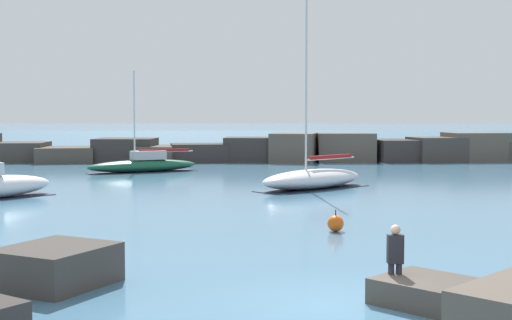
{
  "coord_description": "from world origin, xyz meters",
  "views": [
    {
      "loc": [
        -2.21,
        -15.67,
        4.23
      ],
      "look_at": [
        -1.44,
        31.07,
        1.19
      ],
      "focal_mm": 50.0,
      "sensor_mm": 36.0,
      "label": 1
    }
  ],
  "objects_px": {
    "sailboat_moored_1": "(313,178)",
    "sailboat_moored_4": "(144,164)",
    "mooring_buoy_orange_near": "(336,223)",
    "person_on_rocks": "(395,258)"
  },
  "relations": [
    {
      "from": "sailboat_moored_4",
      "to": "person_on_rocks",
      "type": "distance_m",
      "value": 37.39
    },
    {
      "from": "sailboat_moored_1",
      "to": "person_on_rocks",
      "type": "bearing_deg",
      "value": -91.06
    },
    {
      "from": "person_on_rocks",
      "to": "mooring_buoy_orange_near",
      "type": "bearing_deg",
      "value": 90.9
    },
    {
      "from": "sailboat_moored_1",
      "to": "sailboat_moored_4",
      "type": "height_order",
      "value": "sailboat_moored_1"
    },
    {
      "from": "sailboat_moored_1",
      "to": "mooring_buoy_orange_near",
      "type": "height_order",
      "value": "sailboat_moored_1"
    },
    {
      "from": "sailboat_moored_4",
      "to": "mooring_buoy_orange_near",
      "type": "height_order",
      "value": "sailboat_moored_4"
    },
    {
      "from": "sailboat_moored_1",
      "to": "sailboat_moored_4",
      "type": "xyz_separation_m",
      "value": [
        -11.19,
        11.72,
        -0.03
      ]
    },
    {
      "from": "sailboat_moored_1",
      "to": "sailboat_moored_4",
      "type": "bearing_deg",
      "value": 133.68
    },
    {
      "from": "sailboat_moored_1",
      "to": "mooring_buoy_orange_near",
      "type": "relative_size",
      "value": 13.81
    },
    {
      "from": "sailboat_moored_4",
      "to": "person_on_rocks",
      "type": "xyz_separation_m",
      "value": [
        10.75,
        -35.8,
        0.41
      ]
    }
  ]
}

